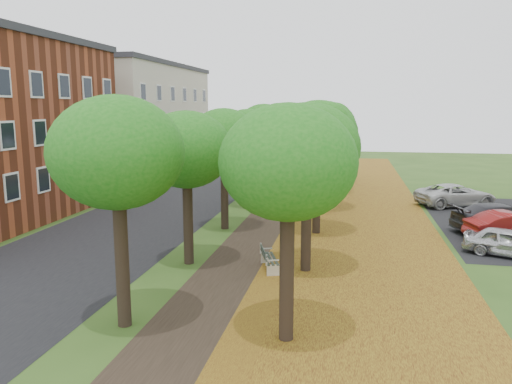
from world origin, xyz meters
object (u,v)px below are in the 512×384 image
at_px(bench, 268,259).
at_px(car_silver, 508,242).
at_px(car_grey, 501,218).
at_px(car_white, 456,195).

bearing_deg(bench, car_silver, -87.57).
height_order(bench, car_grey, car_grey).
bearing_deg(car_grey, car_silver, 150.24).
distance_m(car_silver, car_grey, 4.48).
bearing_deg(car_silver, car_grey, 12.31).
height_order(car_grey, car_white, car_grey).
height_order(bench, car_silver, car_silver).
distance_m(bench, car_white, 17.89).
bearing_deg(car_white, car_grey, 163.85).
bearing_deg(car_silver, bench, 134.04).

